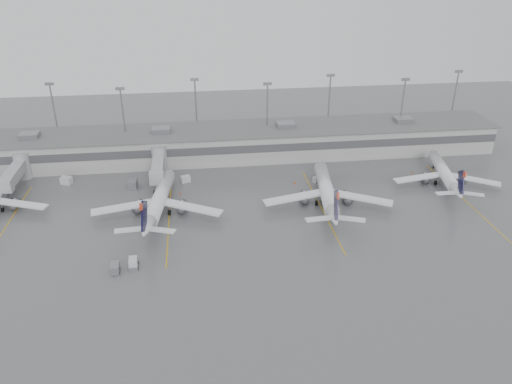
{
  "coord_description": "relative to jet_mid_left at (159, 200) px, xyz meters",
  "views": [
    {
      "loc": [
        -10.47,
        -75.37,
        55.02
      ],
      "look_at": [
        2.2,
        24.0,
        5.0
      ],
      "focal_mm": 35.0,
      "sensor_mm": 36.0,
      "label": 1
    }
  ],
  "objects": [
    {
      "name": "cone_d",
      "position": [
        65.87,
        13.81,
        -3.02
      ],
      "size": [
        0.39,
        0.39,
        0.63
      ],
      "primitive_type": "cone",
      "color": "#E84204",
      "rests_on": "ground"
    },
    {
      "name": "jet_bridge_right",
      "position": [
        -0.86,
        19.86,
        0.54
      ],
      "size": [
        4.0,
        17.2,
        7.0
      ],
      "color": "gray",
      "rests_on": "ground"
    },
    {
      "name": "jet_mid_right",
      "position": [
        38.68,
        -0.3,
        0.06
      ],
      "size": [
        29.84,
        33.65,
        10.92
      ],
      "rotation": [
        0.0,
        0.0,
        -0.13
      ],
      "color": "white",
      "rests_on": "ground"
    },
    {
      "name": "gse_uld_a",
      "position": [
        -24.3,
        18.86,
        -2.39
      ],
      "size": [
        3.11,
        2.57,
        1.89
      ],
      "primitive_type": "cube",
      "rotation": [
        0.0,
        0.0,
        -0.34
      ],
      "color": "silver",
      "rests_on": "ground"
    },
    {
      "name": "jet_far_right",
      "position": [
        71.12,
        6.59,
        -0.35
      ],
      "size": [
        25.92,
        29.34,
        9.59
      ],
      "rotation": [
        0.0,
        0.0,
        -0.2
      ],
      "color": "white",
      "rests_on": "ground"
    },
    {
      "name": "light_masts",
      "position": [
        19.64,
        37.89,
        8.69
      ],
      "size": [
        142.4,
        8.0,
        20.6
      ],
      "color": "gray",
      "rests_on": "ground"
    },
    {
      "name": "baggage_tug",
      "position": [
        -3.99,
        -20.65,
        -2.61
      ],
      "size": [
        2.0,
        2.96,
        1.85
      ],
      "rotation": [
        0.0,
        0.0,
        0.05
      ],
      "color": "silver",
      "rests_on": "ground"
    },
    {
      "name": "cone_b",
      "position": [
        4.58,
        9.04,
        -3.03
      ],
      "size": [
        0.38,
        0.38,
        0.61
      ],
      "primitive_type": "cone",
      "color": "#E84204",
      "rests_on": "ground"
    },
    {
      "name": "terminal",
      "position": [
        19.63,
        32.12,
        0.84
      ],
      "size": [
        152.0,
        17.0,
        9.45
      ],
      "color": "#9B9B96",
      "rests_on": "ground"
    },
    {
      "name": "stand_markings",
      "position": [
        19.64,
        -1.86,
        -3.33
      ],
      "size": [
        105.25,
        40.0,
        0.01
      ],
      "color": "#D39A0C",
      "rests_on": "ground"
    },
    {
      "name": "jet_bridge_left",
      "position": [
        -35.86,
        19.86,
        0.54
      ],
      "size": [
        4.0,
        17.2,
        7.0
      ],
      "color": "gray",
      "rests_on": "ground"
    },
    {
      "name": "baggage_cart",
      "position": [
        -7.19,
        -21.85,
        -2.44
      ],
      "size": [
        1.67,
        2.76,
        1.72
      ],
      "rotation": [
        0.0,
        0.0,
        0.05
      ],
      "color": "slate",
      "rests_on": "ground"
    },
    {
      "name": "jet_mid_left",
      "position": [
        0.0,
        0.0,
        0.0
      ],
      "size": [
        29.3,
        33.05,
        10.73
      ],
      "rotation": [
        0.0,
        0.0,
        -0.14
      ],
      "color": "white",
      "rests_on": "ground"
    },
    {
      "name": "gse_uld_b",
      "position": [
        5.84,
        16.18,
        -2.51
      ],
      "size": [
        2.7,
        2.22,
        1.64
      ],
      "primitive_type": "cube",
      "rotation": [
        0.0,
        0.0,
        0.33
      ],
      "color": "silver",
      "rests_on": "ground"
    },
    {
      "name": "gse_uld_c",
      "position": [
        39.49,
        11.84,
        -2.58
      ],
      "size": [
        2.53,
        2.17,
        1.51
      ],
      "primitive_type": "cube",
      "rotation": [
        0.0,
        0.0,
        0.42
      ],
      "color": "silver",
      "rests_on": "ground"
    },
    {
      "name": "cone_a",
      "position": [
        -35.72,
        9.75,
        -2.97
      ],
      "size": [
        0.46,
        0.46,
        0.73
      ],
      "primitive_type": "cone",
      "color": "#E84204",
      "rests_on": "ground"
    },
    {
      "name": "ground",
      "position": [
        19.64,
        -25.86,
        -3.33
      ],
      "size": [
        260.0,
        260.0,
        0.0
      ],
      "primitive_type": "plane",
      "color": "#545557",
      "rests_on": "ground"
    },
    {
      "name": "cone_c",
      "position": [
        33.48,
        11.49,
        -2.95
      ],
      "size": [
        0.48,
        0.48,
        0.77
      ],
      "primitive_type": "cone",
      "color": "#E84204",
      "rests_on": "ground"
    },
    {
      "name": "gse_loader",
      "position": [
        -7.29,
        14.63,
        -2.29
      ],
      "size": [
        2.17,
        3.39,
        2.09
      ],
      "primitive_type": "cube",
      "rotation": [
        0.0,
        0.0,
        -0.03
      ],
      "color": "slate",
      "rests_on": "ground"
    }
  ]
}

